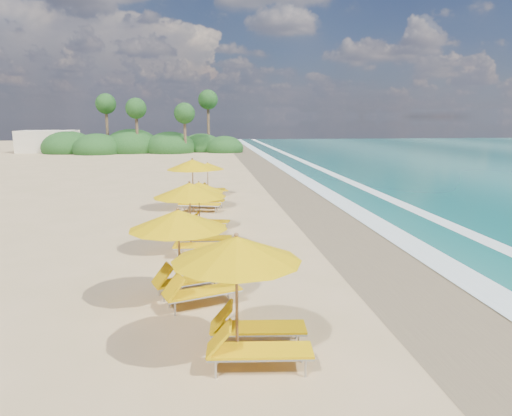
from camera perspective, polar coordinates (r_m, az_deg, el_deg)
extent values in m
plane|color=tan|center=(18.04, 0.00, -3.74)|extent=(160.00, 160.00, 0.00)
cube|color=olive|center=(18.90, 12.16, -3.29)|extent=(4.00, 160.00, 0.01)
cube|color=white|center=(19.42, 16.36, -3.04)|extent=(1.20, 160.00, 0.01)
cube|color=white|center=(20.77, 24.02, -2.68)|extent=(0.80, 160.00, 0.01)
cylinder|color=olive|center=(9.08, -2.33, -10.95)|extent=(0.06, 0.06, 2.38)
cone|color=#DEAB04|center=(8.76, -2.39, -4.94)|extent=(2.65, 2.65, 0.48)
sphere|color=olive|center=(8.69, -2.40, -3.25)|extent=(0.09, 0.09, 0.09)
cylinder|color=olive|center=(11.82, -9.23, -5.96)|extent=(0.06, 0.06, 2.34)
cone|color=#DEAB04|center=(11.58, -9.37, -1.35)|extent=(3.08, 3.08, 0.47)
sphere|color=olive|center=(11.52, -9.41, -0.09)|extent=(0.08, 0.08, 0.08)
cylinder|color=olive|center=(16.08, -7.92, -1.30)|extent=(0.06, 0.06, 2.38)
cone|color=#DEAB04|center=(15.91, -8.01, 2.18)|extent=(2.60, 2.60, 0.48)
sphere|color=olive|center=(15.87, -8.04, 3.13)|extent=(0.09, 0.09, 0.09)
cylinder|color=olive|center=(19.32, -6.86, 0.14)|extent=(0.05, 0.05, 1.96)
cone|color=#DEAB04|center=(19.18, -6.92, 2.52)|extent=(2.46, 2.46, 0.39)
sphere|color=olive|center=(19.15, -6.93, 3.17)|extent=(0.07, 0.07, 0.07)
cylinder|color=olive|center=(23.58, -7.62, 2.73)|extent=(0.06, 0.06, 2.49)
cone|color=#DEAB04|center=(23.46, -7.68, 5.23)|extent=(3.07, 3.07, 0.50)
sphere|color=olive|center=(23.43, -7.70, 5.90)|extent=(0.09, 0.09, 0.09)
cylinder|color=olive|center=(27.93, -5.83, 3.45)|extent=(0.05, 0.05, 1.91)
cone|color=#DEAB04|center=(27.84, -5.86, 5.06)|extent=(2.24, 2.24, 0.38)
sphere|color=olive|center=(27.82, -5.87, 5.50)|extent=(0.07, 0.07, 0.07)
ellipsoid|color=#163D14|center=(62.59, -10.29, 7.17)|extent=(6.40, 6.40, 4.16)
ellipsoid|color=#163D14|center=(64.09, -14.74, 7.14)|extent=(7.20, 7.20, 4.68)
ellipsoid|color=#163D14|center=(62.83, -18.62, 6.75)|extent=(6.00, 6.00, 3.90)
ellipsoid|color=#163D14|center=(64.46, -6.60, 7.31)|extent=(5.60, 5.60, 3.64)
ellipsoid|color=#163D14|center=(65.70, -21.70, 6.76)|extent=(6.60, 6.60, 4.29)
ellipsoid|color=#163D14|center=(62.54, -3.83, 7.19)|extent=(5.00, 5.00, 3.25)
cylinder|color=brown|center=(60.40, -8.56, 8.87)|extent=(0.36, 0.36, 5.00)
sphere|color=#163D14|center=(60.37, -8.63, 11.24)|extent=(2.60, 2.60, 2.60)
cylinder|color=brown|center=(61.88, -14.16, 8.99)|extent=(0.36, 0.36, 5.60)
sphere|color=#163D14|center=(61.86, -14.29, 11.58)|extent=(2.60, 2.60, 2.60)
cylinder|color=brown|center=(64.48, -17.51, 9.15)|extent=(0.36, 0.36, 6.20)
sphere|color=#163D14|center=(64.48, -17.68, 11.90)|extent=(2.60, 2.60, 2.60)
cylinder|color=brown|center=(64.35, -5.75, 9.86)|extent=(0.36, 0.36, 6.80)
sphere|color=#163D14|center=(64.38, -5.81, 12.89)|extent=(2.60, 2.60, 2.60)
cube|color=beige|center=(68.40, -23.76, 7.38)|extent=(7.00, 5.00, 2.80)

